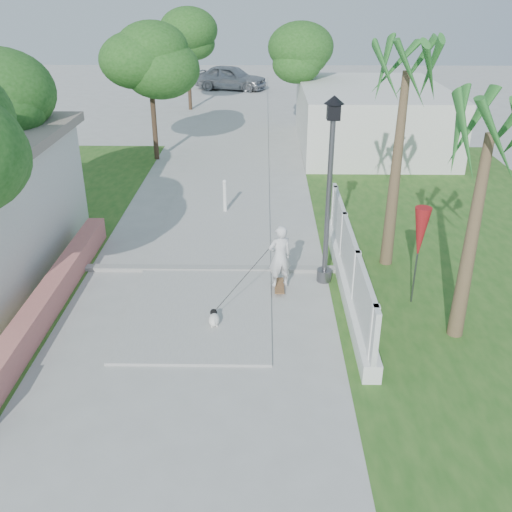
{
  "coord_description": "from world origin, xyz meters",
  "views": [
    {
      "loc": [
        1.43,
        -6.81,
        6.61
      ],
      "look_at": [
        1.25,
        4.58,
        1.1
      ],
      "focal_mm": 40.0,
      "sensor_mm": 36.0,
      "label": 1
    }
  ],
  "objects_px": {
    "skateboarder": "(250,275)",
    "parked_car": "(231,78)",
    "patio_umbrella": "(420,234)",
    "street_lamp": "(329,186)",
    "bollard": "(225,195)",
    "dog": "(214,319)"
  },
  "relations": [
    {
      "from": "skateboarder",
      "to": "dog",
      "type": "distance_m",
      "value": 1.38
    },
    {
      "from": "bollard",
      "to": "parked_car",
      "type": "bearing_deg",
      "value": 92.67
    },
    {
      "from": "street_lamp",
      "to": "dog",
      "type": "bearing_deg",
      "value": -140.38
    },
    {
      "from": "skateboarder",
      "to": "parked_car",
      "type": "bearing_deg",
      "value": -104.88
    },
    {
      "from": "street_lamp",
      "to": "bollard",
      "type": "height_order",
      "value": "street_lamp"
    },
    {
      "from": "skateboarder",
      "to": "parked_car",
      "type": "xyz_separation_m",
      "value": [
        -1.97,
        27.98,
        0.12
      ]
    },
    {
      "from": "street_lamp",
      "to": "dog",
      "type": "xyz_separation_m",
      "value": [
        -2.52,
        -2.08,
        -2.24
      ]
    },
    {
      "from": "skateboarder",
      "to": "parked_car",
      "type": "height_order",
      "value": "parked_car"
    },
    {
      "from": "skateboarder",
      "to": "dog",
      "type": "relative_size",
      "value": 3.78
    },
    {
      "from": "street_lamp",
      "to": "patio_umbrella",
      "type": "bearing_deg",
      "value": -27.76
    },
    {
      "from": "patio_umbrella",
      "to": "parked_car",
      "type": "xyz_separation_m",
      "value": [
        -5.65,
        27.95,
        -0.87
      ]
    },
    {
      "from": "bollard",
      "to": "dog",
      "type": "bearing_deg",
      "value": -88.4
    },
    {
      "from": "patio_umbrella",
      "to": "street_lamp",
      "type": "bearing_deg",
      "value": 152.24
    },
    {
      "from": "skateboarder",
      "to": "bollard",
      "type": "bearing_deg",
      "value": -99.44
    },
    {
      "from": "bollard",
      "to": "skateboarder",
      "type": "xyz_separation_m",
      "value": [
        0.92,
        -5.53,
        0.11
      ]
    },
    {
      "from": "bollard",
      "to": "dog",
      "type": "distance_m",
      "value": 6.6
    },
    {
      "from": "patio_umbrella",
      "to": "parked_car",
      "type": "distance_m",
      "value": 28.53
    },
    {
      "from": "patio_umbrella",
      "to": "parked_car",
      "type": "height_order",
      "value": "patio_umbrella"
    },
    {
      "from": "bollard",
      "to": "skateboarder",
      "type": "bearing_deg",
      "value": -80.53
    },
    {
      "from": "bollard",
      "to": "patio_umbrella",
      "type": "bearing_deg",
      "value": -50.09
    },
    {
      "from": "parked_car",
      "to": "dog",
      "type": "bearing_deg",
      "value": -158.13
    },
    {
      "from": "bollard",
      "to": "dog",
      "type": "height_order",
      "value": "bollard"
    }
  ]
}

